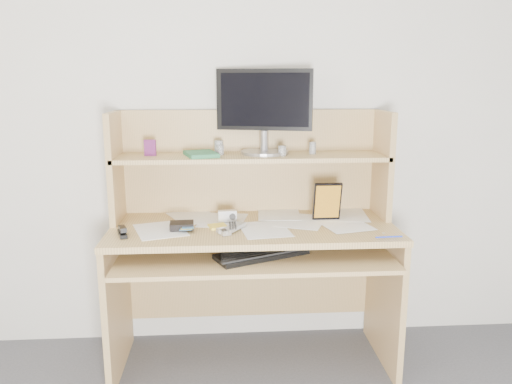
{
  "coord_description": "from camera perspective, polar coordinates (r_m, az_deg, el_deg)",
  "views": [
    {
      "loc": [
        -0.15,
        -0.89,
        1.45
      ],
      "look_at": [
        0.01,
        1.43,
        0.93
      ],
      "focal_mm": 35.0,
      "sensor_mm": 36.0,
      "label": 1
    }
  ],
  "objects": [
    {
      "name": "stapler",
      "position": [
        2.39,
        -15.05,
        -4.29
      ],
      "size": [
        0.07,
        0.12,
        0.04
      ],
      "primitive_type": "cube",
      "rotation": [
        0.0,
        0.0,
        0.31
      ],
      "color": "black",
      "rests_on": "paper_clutter"
    },
    {
      "name": "chip_stack_a",
      "position": [
        2.55,
        -4.1,
        4.82
      ],
      "size": [
        0.05,
        0.05,
        0.05
      ],
      "primitive_type": "cylinder",
      "rotation": [
        0.0,
        0.0,
        0.28
      ],
      "color": "black",
      "rests_on": "desk"
    },
    {
      "name": "desk",
      "position": [
        2.57,
        -0.43,
        -4.52
      ],
      "size": [
        1.4,
        0.7,
        1.3
      ],
      "color": "tan",
      "rests_on": "floor"
    },
    {
      "name": "game_case",
      "position": [
        2.54,
        8.13,
        -1.07
      ],
      "size": [
        0.14,
        0.02,
        0.2
      ],
      "primitive_type": "cube",
      "rotation": [
        0.0,
        0.0,
        0.02
      ],
      "color": "black",
      "rests_on": "paper_clutter"
    },
    {
      "name": "card_box",
      "position": [
        2.57,
        -12.01,
        4.97
      ],
      "size": [
        0.06,
        0.03,
        0.08
      ],
      "primitive_type": "cube",
      "rotation": [
        0.0,
        0.0,
        -0.13
      ],
      "color": "maroon",
      "rests_on": "desk"
    },
    {
      "name": "paper_clutter",
      "position": [
        2.47,
        -0.32,
        -3.77
      ],
      "size": [
        1.32,
        0.54,
        0.01
      ],
      "primitive_type": "cube",
      "color": "white",
      "rests_on": "desk"
    },
    {
      "name": "chip_stack_b",
      "position": [
        2.57,
        -4.28,
        5.11
      ],
      "size": [
        0.06,
        0.06,
        0.07
      ],
      "primitive_type": "cylinder",
      "rotation": [
        0.0,
        0.0,
        0.37
      ],
      "color": "white",
      "rests_on": "desk"
    },
    {
      "name": "tv_remote",
      "position": [
        2.38,
        -2.68,
        -4.12
      ],
      "size": [
        0.13,
        0.18,
        0.02
      ],
      "primitive_type": "cube",
      "rotation": [
        0.0,
        0.0,
        -0.55
      ],
      "color": "gray",
      "rests_on": "paper_clutter"
    },
    {
      "name": "blue_pen",
      "position": [
        2.34,
        14.96,
        -4.98
      ],
      "size": [
        0.13,
        0.01,
        0.01
      ],
      "primitive_type": "cylinder",
      "rotation": [
        1.57,
        0.0,
        1.63
      ],
      "color": "#1B34CE",
      "rests_on": "paper_clutter"
    },
    {
      "name": "sticky_note_pad",
      "position": [
        2.44,
        -4.39,
        -3.94
      ],
      "size": [
        0.1,
        0.1,
        0.01
      ],
      "primitive_type": "cube",
      "rotation": [
        0.0,
        0.0,
        0.27
      ],
      "color": "yellow",
      "rests_on": "desk"
    },
    {
      "name": "chip_stack_d",
      "position": [
        2.59,
        6.49,
        5.02
      ],
      "size": [
        0.04,
        0.04,
        0.06
      ],
      "primitive_type": "cylinder",
      "rotation": [
        0.0,
        0.0,
        0.32
      ],
      "color": "white",
      "rests_on": "desk"
    },
    {
      "name": "wallet",
      "position": [
        2.43,
        -8.48,
        -3.78
      ],
      "size": [
        0.12,
        0.1,
        0.03
      ],
      "primitive_type": "cube",
      "rotation": [
        0.0,
        0.0,
        0.06
      ],
      "color": "black",
      "rests_on": "paper_clutter"
    },
    {
      "name": "back_wall",
      "position": [
        2.7,
        -0.76,
        8.35
      ],
      "size": [
        3.6,
        0.04,
        2.5
      ],
      "primitive_type": "cube",
      "color": "silver",
      "rests_on": "floor"
    },
    {
      "name": "chip_stack_c",
      "position": [
        2.51,
        3.02,
        4.72
      ],
      "size": [
        0.05,
        0.05,
        0.05
      ],
      "primitive_type": "cylinder",
      "rotation": [
        0.0,
        0.0,
        0.24
      ],
      "color": "black",
      "rests_on": "desk"
    },
    {
      "name": "flip_phone",
      "position": [
        2.33,
        -3.71,
        -4.44
      ],
      "size": [
        0.07,
        0.09,
        0.02
      ],
      "primitive_type": "cube",
      "rotation": [
        0.0,
        0.0,
        0.44
      ],
      "color": "#B7B7BA",
      "rests_on": "paper_clutter"
    },
    {
      "name": "keyboard",
      "position": [
        2.34,
        0.64,
        -7.03
      ],
      "size": [
        0.46,
        0.32,
        0.03
      ],
      "rotation": [
        0.0,
        0.0,
        0.42
      ],
      "color": "black",
      "rests_on": "desk"
    },
    {
      "name": "monitor",
      "position": [
        2.59,
        0.96,
        9.49
      ],
      "size": [
        0.49,
        0.25,
        0.43
      ],
      "rotation": [
        0.0,
        0.0,
        -0.26
      ],
      "color": "#9C9BA0",
      "rests_on": "desk"
    },
    {
      "name": "shelf_book",
      "position": [
        2.52,
        -6.31,
        4.33
      ],
      "size": [
        0.19,
        0.23,
        0.02
      ],
      "primitive_type": "cube",
      "rotation": [
        0.0,
        0.0,
        0.28
      ],
      "color": "#358448",
      "rests_on": "desk"
    },
    {
      "name": "digital_camera",
      "position": [
        2.52,
        -3.29,
        -2.74
      ],
      "size": [
        0.09,
        0.04,
        0.06
      ],
      "primitive_type": "cube",
      "rotation": [
        0.0,
        0.0,
        0.08
      ],
      "color": "#BABABC",
      "rests_on": "paper_clutter"
    }
  ]
}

